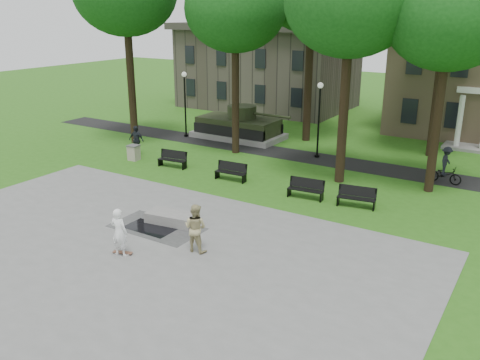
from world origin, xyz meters
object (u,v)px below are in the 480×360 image
object	(u,v)px
park_bench_0	(173,158)
trash_bin	(134,152)
skateboarder	(119,232)
friend_watching	(195,228)
cyclist	(445,168)
concrete_block	(171,218)

from	to	relation	value
park_bench_0	trash_bin	bearing A→B (deg)	176.82
skateboarder	friend_watching	bearing A→B (deg)	-147.50
cyclist	trash_bin	xyz separation A→B (m)	(-17.33, -5.63, -0.34)
park_bench_0	cyclist	bearing A→B (deg)	14.96
skateboarder	friend_watching	size ratio (longest dim) A/B	0.99
park_bench_0	friend_watching	bearing A→B (deg)	-52.39
skateboarder	friend_watching	xyz separation A→B (m)	(2.20, 1.84, 0.01)
concrete_block	trash_bin	world-z (taller)	trash_bin
concrete_block	friend_watching	xyz separation A→B (m)	(2.56, -1.63, 0.74)
trash_bin	friend_watching	bearing A→B (deg)	-36.67
skateboarder	cyclist	xyz separation A→B (m)	(8.65, 15.57, -0.14)
skateboarder	friend_watching	world-z (taller)	friend_watching
concrete_block	park_bench_0	size ratio (longest dim) A/B	1.20
concrete_block	park_bench_0	distance (m)	8.48
cyclist	trash_bin	bearing A→B (deg)	113.39
park_bench_0	trash_bin	xyz separation A→B (m)	(-3.02, -0.15, -0.04)
skateboarder	park_bench_0	size ratio (longest dim) A/B	1.04
friend_watching	cyclist	size ratio (longest dim) A/B	0.95
concrete_block	park_bench_0	bearing A→B (deg)	128.64
skateboarder	trash_bin	distance (m)	13.20
friend_watching	cyclist	world-z (taller)	cyclist
friend_watching	trash_bin	world-z (taller)	friend_watching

